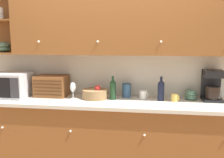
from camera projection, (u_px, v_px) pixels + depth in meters
name	position (u px, v px, depth m)	size (l,w,h in m)	color
wall_back	(115.00, 67.00, 3.26)	(5.67, 0.06, 2.60)	white
counter_unit	(111.00, 138.00, 3.05)	(3.29, 0.66, 0.94)	brown
backsplash_panel	(114.00, 74.00, 3.23)	(3.27, 0.01, 0.54)	beige
upper_cabinets	(127.00, 18.00, 2.93)	(3.27, 0.38, 0.86)	brown
microwave	(10.00, 85.00, 3.14)	(0.49, 0.40, 0.30)	silver
bread_box	(52.00, 86.00, 3.18)	(0.39, 0.29, 0.27)	brown
wine_glass	(73.00, 88.00, 3.03)	(0.07, 0.07, 0.20)	silver
fruit_basket	(95.00, 94.00, 3.06)	(0.32, 0.32, 0.17)	#937047
second_wine_bottle	(113.00, 89.00, 3.00)	(0.07, 0.07, 0.29)	#19381E
storage_canister	(127.00, 90.00, 3.12)	(0.11, 0.11, 0.17)	#33567A
mug_blue_second	(144.00, 95.00, 3.04)	(0.10, 0.09, 0.10)	silver
wine_bottle	(161.00, 90.00, 2.94)	(0.08, 0.08, 0.29)	black
mug	(175.00, 98.00, 2.91)	(0.09, 0.08, 0.09)	gold
bowl_stack_on_counter	(191.00, 95.00, 3.01)	(0.15, 0.15, 0.12)	slate
coffee_maker	(212.00, 85.00, 2.94)	(0.22, 0.23, 0.36)	black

